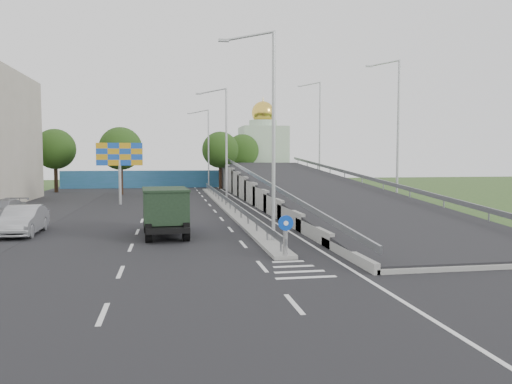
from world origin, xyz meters
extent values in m
plane|color=#2D4C1E|center=(0.00, 0.00, 0.00)|extent=(160.00, 160.00, 0.00)
cube|color=black|center=(-3.00, 20.00, 0.00)|extent=(26.00, 90.00, 0.04)
cube|color=black|center=(-16.00, 20.00, 0.00)|extent=(8.00, 90.00, 0.05)
cube|color=gray|center=(0.00, 24.00, 0.10)|extent=(1.00, 44.00, 0.20)
cube|color=gray|center=(12.30, 24.00, 2.35)|extent=(0.10, 50.00, 0.32)
cube|color=gray|center=(2.80, 24.00, 2.35)|extent=(0.10, 50.00, 0.32)
cube|color=gray|center=(0.00, 24.00, 0.75)|extent=(0.08, 44.00, 0.32)
cylinder|color=gray|center=(0.00, 24.00, 0.50)|extent=(0.09, 0.09, 0.60)
cylinder|color=black|center=(0.00, 2.20, 0.80)|extent=(0.20, 0.20, 1.20)
cylinder|color=#0C3FBF|center=(0.00, 2.12, 1.55)|extent=(0.64, 0.05, 0.64)
cylinder|color=white|center=(0.00, 2.09, 1.55)|extent=(0.20, 0.03, 0.20)
cylinder|color=#B2B5B7|center=(0.30, 6.00, 5.20)|extent=(0.18, 0.18, 10.00)
cylinder|color=#B2B5B7|center=(-0.90, 6.00, 9.95)|extent=(2.57, 0.12, 0.66)
cube|color=#B2B5B7|center=(-2.10, 6.00, 9.70)|extent=(0.50, 0.18, 0.12)
cylinder|color=#B2B5B7|center=(0.30, 26.00, 5.20)|extent=(0.18, 0.18, 10.00)
cylinder|color=#B2B5B7|center=(-0.90, 26.00, 9.95)|extent=(2.57, 0.12, 0.66)
cube|color=#B2B5B7|center=(-2.10, 26.00, 9.70)|extent=(0.50, 0.18, 0.12)
cylinder|color=#B2B5B7|center=(0.30, 46.00, 5.20)|extent=(0.18, 0.18, 10.00)
cylinder|color=#B2B5B7|center=(-0.90, 46.00, 9.95)|extent=(2.57, 0.12, 0.66)
cube|color=#B2B5B7|center=(-2.10, 46.00, 9.70)|extent=(0.50, 0.18, 0.12)
cube|color=#215D7B|center=(-4.00, 52.00, 1.20)|extent=(30.00, 0.50, 2.40)
cube|color=#B2CCAD|center=(10.00, 60.00, 4.50)|extent=(7.00, 7.00, 9.00)
cylinder|color=#B2CCAD|center=(10.00, 60.00, 9.50)|extent=(4.40, 4.40, 1.00)
sphere|color=gold|center=(10.00, 60.00, 11.20)|extent=(3.60, 3.60, 3.60)
cone|color=gold|center=(10.00, 60.00, 13.20)|extent=(0.30, 0.30, 1.20)
cylinder|color=#B2B5B7|center=(-9.00, 28.00, 2.00)|extent=(0.24, 0.24, 4.00)
cube|color=gold|center=(-9.00, 28.00, 4.50)|extent=(4.00, 0.20, 2.00)
cylinder|color=black|center=(-10.00, 40.00, 2.00)|extent=(0.44, 0.44, 4.00)
sphere|color=#233C10|center=(-10.00, 40.00, 5.20)|extent=(4.80, 4.80, 4.80)
cylinder|color=black|center=(2.00, 48.00, 2.00)|extent=(0.44, 0.44, 4.00)
sphere|color=#233C10|center=(2.00, 48.00, 5.20)|extent=(4.80, 4.80, 4.80)
cylinder|color=black|center=(-18.00, 45.00, 2.00)|extent=(0.44, 0.44, 4.00)
sphere|color=#233C10|center=(-18.00, 45.00, 5.20)|extent=(4.80, 4.80, 4.80)
cylinder|color=black|center=(6.00, 55.00, 2.00)|extent=(0.44, 0.44, 4.00)
sphere|color=#233C10|center=(6.00, 55.00, 5.20)|extent=(4.80, 4.80, 4.80)
cylinder|color=black|center=(-6.01, 11.42, 0.51)|extent=(0.39, 1.04, 1.02)
cylinder|color=black|center=(-4.15, 11.55, 0.51)|extent=(0.39, 1.04, 1.02)
cylinder|color=black|center=(-5.95, 10.59, 0.51)|extent=(0.39, 1.04, 1.02)
cylinder|color=black|center=(-4.10, 10.71, 0.51)|extent=(0.39, 1.04, 1.02)
cylinder|color=black|center=(-5.74, 7.35, 0.51)|extent=(0.39, 1.04, 1.02)
cylinder|color=black|center=(-3.89, 7.47, 0.51)|extent=(0.39, 1.04, 1.02)
cube|color=black|center=(-4.95, 9.54, 0.65)|extent=(2.51, 5.88, 0.28)
cube|color=#1B0C8D|center=(-5.10, 11.72, 1.58)|extent=(2.23, 1.62, 1.58)
cube|color=black|center=(-5.14, 12.43, 1.99)|extent=(1.76, 0.17, 0.65)
cube|color=black|center=(-5.15, 12.50, 0.60)|extent=(2.14, 0.28, 0.46)
cube|color=black|center=(-4.92, 8.98, 1.67)|extent=(2.45, 3.66, 1.67)
cube|color=black|center=(-4.92, 8.98, 2.55)|extent=(2.55, 3.76, 0.11)
imported|color=#A1A2A6|center=(-12.58, 11.15, 0.80)|extent=(1.71, 4.87, 1.60)
imported|color=gray|center=(-15.89, 18.45, 0.68)|extent=(2.61, 4.96, 1.37)
camera|label=1|loc=(-4.70, -17.66, 4.25)|focal=35.00mm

